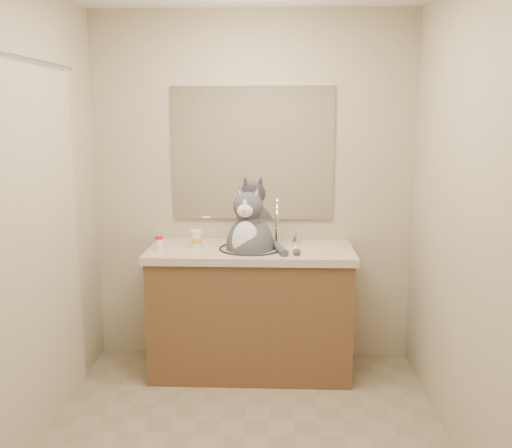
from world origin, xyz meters
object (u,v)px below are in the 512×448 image
Objects in this scene: cat at (250,243)px; grey_canister at (198,241)px; pill_bottle_redcap at (159,243)px; pill_bottle_orange at (196,239)px.

cat is 9.40× the size of grey_canister.
grey_canister is at bearing 27.77° from pill_bottle_redcap.
pill_bottle_redcap is at bearing -152.23° from grey_canister.
cat is at bearing -13.81° from grey_canister.
cat is 7.10× the size of pill_bottle_redcap.
pill_bottle_redcap is 0.77× the size of pill_bottle_orange.
pill_bottle_redcap is (-0.58, -0.04, 0.00)m from cat.
grey_canister is (0.24, 0.12, -0.01)m from pill_bottle_redcap.
pill_bottle_redcap is 1.32× the size of grey_canister.
cat reaches higher than pill_bottle_orange.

